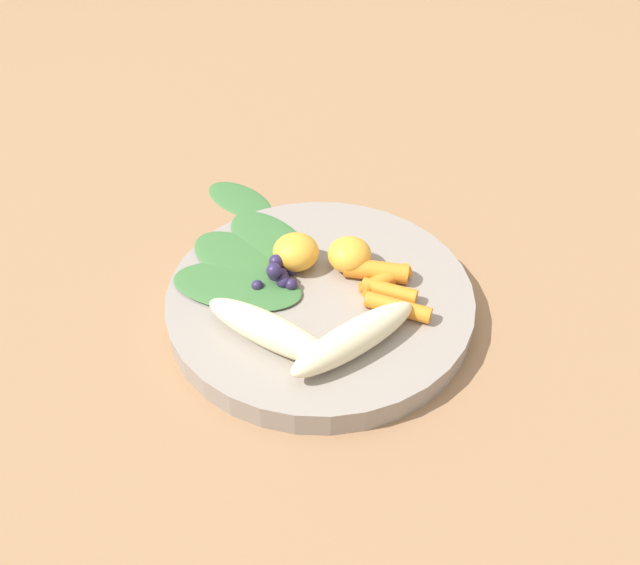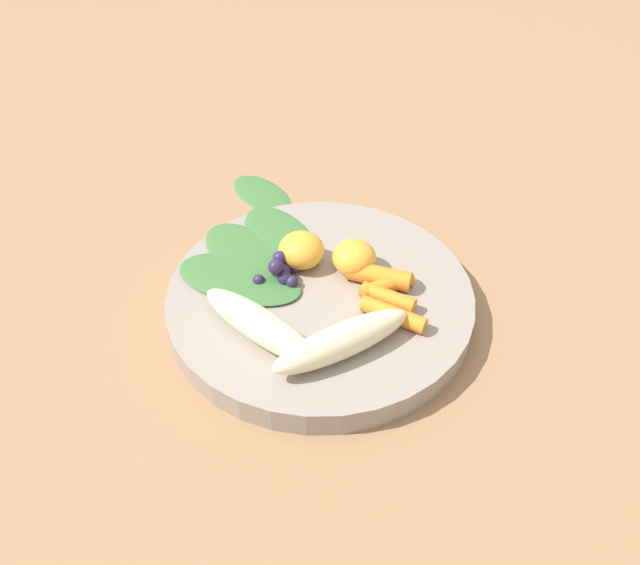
% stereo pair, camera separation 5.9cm
% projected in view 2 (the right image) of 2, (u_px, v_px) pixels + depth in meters
% --- Properties ---
extents(ground_plane, '(2.40, 2.40, 0.00)m').
position_uv_depth(ground_plane, '(320.00, 310.00, 0.62)').
color(ground_plane, '#99704C').
extents(bowl, '(0.28, 0.28, 0.02)m').
position_uv_depth(bowl, '(320.00, 300.00, 0.61)').
color(bowl, gray).
rests_on(bowl, ground_plane).
extents(banana_peeled_left, '(0.12, 0.09, 0.03)m').
position_uv_depth(banana_peeled_left, '(342.00, 341.00, 0.53)').
color(banana_peeled_left, beige).
rests_on(banana_peeled_left, bowl).
extents(banana_peeled_right, '(0.06, 0.13, 0.03)m').
position_uv_depth(banana_peeled_right, '(260.00, 325.00, 0.55)').
color(banana_peeled_right, beige).
rests_on(banana_peeled_right, bowl).
extents(orange_segment_near, '(0.04, 0.04, 0.03)m').
position_uv_depth(orange_segment_near, '(301.00, 250.00, 0.62)').
color(orange_segment_near, '#F4A833').
rests_on(orange_segment_near, bowl).
extents(orange_segment_far, '(0.04, 0.04, 0.03)m').
position_uv_depth(orange_segment_far, '(354.00, 257.00, 0.61)').
color(orange_segment_far, '#F4A833').
rests_on(orange_segment_far, bowl).
extents(carrot_front, '(0.02, 0.06, 0.01)m').
position_uv_depth(carrot_front, '(394.00, 315.00, 0.57)').
color(carrot_front, orange).
rests_on(carrot_front, bowl).
extents(carrot_mid_left, '(0.02, 0.05, 0.01)m').
position_uv_depth(carrot_mid_left, '(388.00, 298.00, 0.58)').
color(carrot_mid_left, orange).
rests_on(carrot_mid_left, bowl).
extents(carrot_mid_right, '(0.05, 0.04, 0.01)m').
position_uv_depth(carrot_mid_right, '(387.00, 286.00, 0.59)').
color(carrot_mid_right, orange).
rests_on(carrot_mid_right, bowl).
extents(carrot_rear, '(0.03, 0.06, 0.02)m').
position_uv_depth(carrot_rear, '(379.00, 276.00, 0.60)').
color(carrot_rear, orange).
rests_on(carrot_rear, bowl).
extents(blueberry_pile, '(0.04, 0.04, 0.03)m').
position_uv_depth(blueberry_pile, '(281.00, 271.00, 0.61)').
color(blueberry_pile, '#2D234C').
rests_on(blueberry_pile, bowl).
extents(coconut_shred_patch, '(0.05, 0.05, 0.00)m').
position_uv_depth(coconut_shred_patch, '(260.00, 258.00, 0.63)').
color(coconut_shred_patch, white).
rests_on(coconut_shred_patch, bowl).
extents(kale_leaf_left, '(0.11, 0.12, 0.00)m').
position_uv_depth(kale_leaf_left, '(280.00, 235.00, 0.66)').
color(kale_leaf_left, '#3D7038').
rests_on(kale_leaf_left, bowl).
extents(kale_leaf_right, '(0.09, 0.12, 0.00)m').
position_uv_depth(kale_leaf_right, '(244.00, 250.00, 0.64)').
color(kale_leaf_right, '#3D7038').
rests_on(kale_leaf_right, bowl).
extents(kale_leaf_rear, '(0.07, 0.13, 0.00)m').
position_uv_depth(kale_leaf_rear, '(239.00, 278.00, 0.61)').
color(kale_leaf_rear, '#3D7038').
rests_on(kale_leaf_rear, bowl).
extents(kale_leaf_stray, '(0.08, 0.11, 0.01)m').
position_uv_depth(kale_leaf_stray, '(262.00, 193.00, 0.76)').
color(kale_leaf_stray, '#3D7038').
rests_on(kale_leaf_stray, ground_plane).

